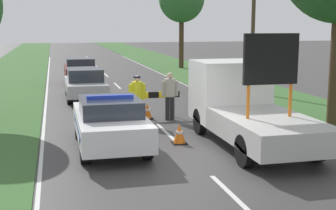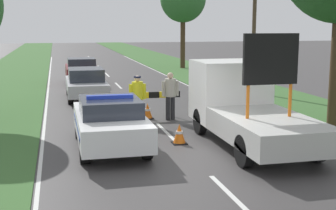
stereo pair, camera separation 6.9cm
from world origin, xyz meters
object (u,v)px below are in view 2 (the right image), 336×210
queued_car_wagon_maroon (81,70)px  road_barrier (149,97)px  traffic_cone_near_police (148,111)px  police_car (110,122)px  traffic_cone_centre_front (179,134)px  work_truck (244,105)px  queued_car_sedan_silver (86,83)px  police_officer (138,95)px  pedestrian_civilian (170,92)px  utility_pole (254,18)px

queued_car_wagon_maroon → road_barrier: bearing=99.9°
traffic_cone_near_police → police_car: bearing=-115.3°
traffic_cone_centre_front → traffic_cone_near_police: bearing=93.0°
work_truck → queued_car_sedan_silver: bearing=-62.7°
road_barrier → police_officer: bearing=-124.6°
police_car → road_barrier: police_car is taller
road_barrier → pedestrian_civilian: (0.72, -0.54, 0.23)m
utility_pole → queued_car_wagon_maroon: bearing=145.1°
queued_car_wagon_maroon → traffic_cone_near_police: bearing=99.5°
police_car → queued_car_wagon_maroon: 15.18m
work_truck → traffic_cone_near_police: 4.75m
utility_pole → work_truck: bearing=-115.0°
police_car → work_truck: (4.09, -0.14, 0.36)m
road_barrier → queued_car_wagon_maroon: bearing=99.4°
traffic_cone_near_police → traffic_cone_centre_front: (0.21, -3.95, 0.00)m
work_truck → traffic_cone_near_police: (-2.21, 4.12, -0.84)m
road_barrier → traffic_cone_near_police: size_ratio=4.15×
traffic_cone_centre_front → utility_pole: 11.79m
police_officer → pedestrian_civilian: size_ratio=0.97×
work_truck → police_officer: (-2.72, 3.37, -0.10)m
pedestrian_civilian → utility_pole: (5.81, 5.74, 2.82)m
police_officer → traffic_cone_centre_front: bearing=80.6°
traffic_cone_near_police → queued_car_wagon_maroon: queued_car_wagon_maroon is taller
work_truck → road_barrier: 4.74m
police_officer → work_truck: bearing=106.9°
work_truck → traffic_cone_near_police: bearing=-58.2°
road_barrier → queued_car_sedan_silver: size_ratio=0.54×
work_truck → traffic_cone_near_police: size_ratio=9.91×
pedestrian_civilian → queued_car_sedan_silver: pedestrian_civilian is taller
road_barrier → utility_pole: 8.89m
police_officer → pedestrian_civilian: 1.33m
road_barrier → traffic_cone_centre_front: (0.15, -4.05, -0.52)m
police_car → road_barrier: (1.94, 4.08, 0.04)m
police_officer → traffic_cone_near_police: size_ratio=2.93×
pedestrian_civilian → utility_pole: bearing=74.3°
queued_car_sedan_silver → pedestrian_civilian: bearing=115.2°
police_car → queued_car_sedan_silver: police_car is taller
utility_pole → queued_car_sedan_silver: bearing=179.3°
work_truck → queued_car_wagon_maroon: size_ratio=1.43×
police_car → queued_car_wagon_maroon: bearing=94.8°
police_officer → traffic_cone_centre_front: 3.37m
pedestrian_civilian → queued_car_wagon_maroon: pedestrian_civilian is taller
police_car → utility_pole: size_ratio=0.61×
police_car → traffic_cone_centre_front: (2.09, 0.03, -0.47)m
road_barrier → police_car: bearing=-116.0°
queued_car_wagon_maroon → police_car: bearing=90.0°
pedestrian_civilian → queued_car_wagon_maroon: (-2.66, 11.65, -0.23)m
road_barrier → utility_pole: (6.53, 5.20, 3.05)m
work_truck → traffic_cone_centre_front: bearing=-1.2°
pedestrian_civilian → traffic_cone_near_police: (-0.79, 0.44, -0.76)m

